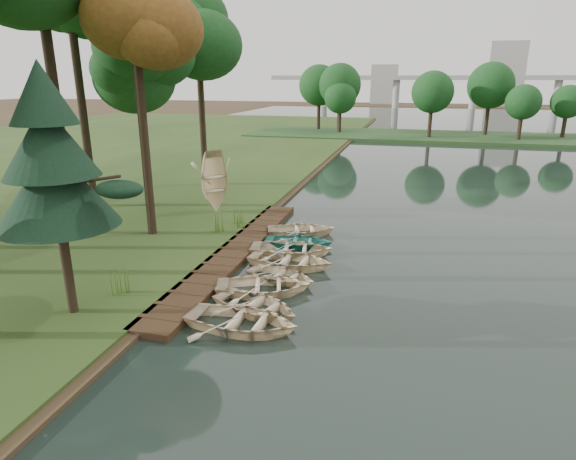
% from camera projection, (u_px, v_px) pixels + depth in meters
% --- Properties ---
extents(ground, '(300.00, 300.00, 0.00)m').
position_uv_depth(ground, '(268.00, 258.00, 22.12)').
color(ground, '#3D2F1D').
extents(boardwalk, '(1.60, 16.00, 0.30)m').
position_uv_depth(boardwalk, '(236.00, 252.00, 22.47)').
color(boardwalk, '#342214').
rests_on(boardwalk, ground).
extents(peninsula, '(50.00, 14.00, 0.45)m').
position_uv_depth(peninsula, '(430.00, 136.00, 66.22)').
color(peninsula, '#25441E').
rests_on(peninsula, ground).
extents(far_trees, '(45.60, 5.60, 8.80)m').
position_uv_depth(far_trees, '(408.00, 89.00, 65.15)').
color(far_trees, black).
rests_on(far_trees, peninsula).
extents(bridge, '(95.90, 4.00, 8.60)m').
position_uv_depth(bridge, '(444.00, 81.00, 127.65)').
color(bridge, '#A5A5A0').
rests_on(bridge, ground).
extents(building_a, '(10.00, 8.00, 18.00)m').
position_uv_depth(building_a, '(505.00, 74.00, 141.22)').
color(building_a, '#A5A5A0').
rests_on(building_a, ground).
extents(building_b, '(8.00, 8.00, 12.00)m').
position_uv_depth(building_b, '(384.00, 84.00, 155.22)').
color(building_b, '#A5A5A0').
rests_on(building_b, ground).
extents(rowboat_0, '(3.92, 2.89, 0.78)m').
position_uv_depth(rowboat_0, '(242.00, 318.00, 15.65)').
color(rowboat_0, beige).
rests_on(rowboat_0, water).
extents(rowboat_1, '(3.97, 3.41, 0.69)m').
position_uv_depth(rowboat_1, '(256.00, 303.00, 16.78)').
color(rowboat_1, beige).
rests_on(rowboat_1, water).
extents(rowboat_2, '(4.20, 3.49, 0.75)m').
position_uv_depth(rowboat_2, '(263.00, 284.00, 18.30)').
color(rowboat_2, beige).
rests_on(rowboat_2, water).
extents(rowboat_3, '(3.44, 2.85, 0.62)m').
position_uv_depth(rowboat_3, '(281.00, 274.00, 19.40)').
color(rowboat_3, beige).
rests_on(rowboat_3, water).
extents(rowboat_4, '(3.90, 2.91, 0.77)m').
position_uv_depth(rowboat_4, '(290.00, 259.00, 20.86)').
color(rowboat_4, beige).
rests_on(rowboat_4, water).
extents(rowboat_5, '(4.20, 3.29, 0.79)m').
position_uv_depth(rowboat_5, '(291.00, 247.00, 22.24)').
color(rowboat_5, beige).
rests_on(rowboat_5, water).
extents(rowboat_6, '(3.59, 2.76, 0.69)m').
position_uv_depth(rowboat_6, '(299.00, 240.00, 23.33)').
color(rowboat_6, teal).
rests_on(rowboat_6, water).
extents(rowboat_7, '(4.20, 3.56, 0.74)m').
position_uv_depth(rowboat_7, '(301.00, 228.00, 25.12)').
color(rowboat_7, beige).
rests_on(rowboat_7, water).
extents(stored_rowboat, '(4.51, 4.28, 0.76)m').
position_uv_depth(stored_rowboat, '(215.00, 206.00, 28.55)').
color(stored_rowboat, beige).
rests_on(stored_rowboat, bank).
extents(tree_2, '(4.32, 4.32, 11.54)m').
position_uv_depth(tree_2, '(135.00, 33.00, 21.82)').
color(tree_2, black).
rests_on(tree_2, bank).
extents(tree_4, '(4.77, 4.77, 10.42)m').
position_uv_depth(tree_4, '(138.00, 65.00, 27.81)').
color(tree_4, black).
rests_on(tree_4, bank).
extents(tree_5, '(4.75, 4.75, 13.78)m').
position_uv_depth(tree_5, '(69.00, 3.00, 26.66)').
color(tree_5, black).
rests_on(tree_5, bank).
extents(tree_6, '(5.28, 5.28, 12.67)m').
position_uv_depth(tree_6, '(198.00, 37.00, 33.11)').
color(tree_6, black).
rests_on(tree_6, bank).
extents(pine_tree, '(3.80, 3.80, 8.16)m').
position_uv_depth(pine_tree, '(52.00, 163.00, 14.92)').
color(pine_tree, black).
rests_on(pine_tree, bank).
extents(reeds_0, '(0.60, 0.60, 1.08)m').
position_uv_depth(reeds_0, '(119.00, 280.00, 17.62)').
color(reeds_0, '#3F661E').
rests_on(reeds_0, bank).
extents(reeds_1, '(0.60, 0.60, 0.91)m').
position_uv_depth(reeds_1, '(237.00, 215.00, 26.26)').
color(reeds_1, '#3F661E').
rests_on(reeds_1, bank).
extents(reeds_2, '(0.60, 0.60, 1.09)m').
position_uv_depth(reeds_2, '(218.00, 222.00, 24.72)').
color(reeds_2, '#3F661E').
rests_on(reeds_2, bank).
extents(reeds_3, '(0.60, 0.60, 0.88)m').
position_uv_depth(reeds_3, '(240.00, 219.00, 25.64)').
color(reeds_3, '#3F661E').
rests_on(reeds_3, bank).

